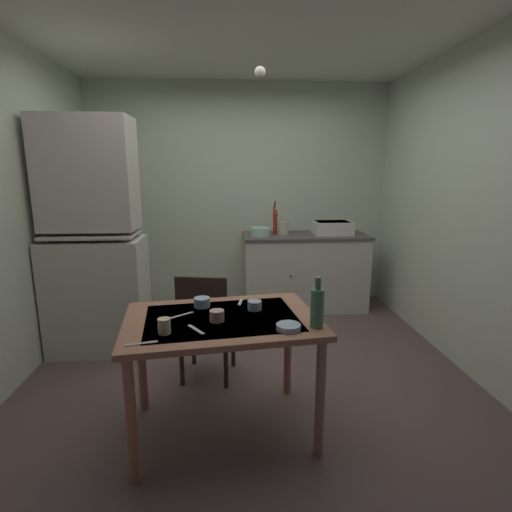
% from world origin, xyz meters
% --- Properties ---
extents(ground_plane, '(4.53, 4.53, 0.00)m').
position_xyz_m(ground_plane, '(0.00, 0.00, 0.00)').
color(ground_plane, brown).
extents(wall_back, '(3.62, 0.10, 2.62)m').
position_xyz_m(wall_back, '(0.00, 1.81, 1.31)').
color(wall_back, beige).
rests_on(wall_back, ground).
extents(wall_left, '(0.10, 3.63, 2.62)m').
position_xyz_m(wall_left, '(-1.81, 0.00, 1.31)').
color(wall_left, beige).
rests_on(wall_left, ground).
extents(wall_right, '(0.10, 3.63, 2.62)m').
position_xyz_m(wall_right, '(1.81, 0.00, 1.31)').
color(wall_right, beige).
rests_on(wall_right, ground).
extents(ceiling_slab, '(3.62, 3.63, 0.10)m').
position_xyz_m(ceiling_slab, '(0.00, 0.00, 2.67)').
color(ceiling_slab, silver).
extents(hutch_cabinet, '(0.83, 0.51, 2.05)m').
position_xyz_m(hutch_cabinet, '(-1.33, 0.46, 0.96)').
color(hutch_cabinet, beige).
rests_on(hutch_cabinet, ground).
extents(counter_cabinet, '(1.44, 0.64, 0.89)m').
position_xyz_m(counter_cabinet, '(0.75, 1.44, 0.44)').
color(counter_cabinet, beige).
rests_on(counter_cabinet, ground).
extents(sink_basin, '(0.44, 0.34, 0.15)m').
position_xyz_m(sink_basin, '(1.06, 1.44, 0.96)').
color(sink_basin, silver).
rests_on(sink_basin, counter_cabinet).
extents(hand_pump, '(0.05, 0.27, 0.39)m').
position_xyz_m(hand_pump, '(0.40, 1.49, 1.05)').
color(hand_pump, maroon).
rests_on(hand_pump, counter_cabinet).
extents(mixing_bowl_counter, '(0.22, 0.22, 0.09)m').
position_xyz_m(mixing_bowl_counter, '(0.22, 1.39, 0.93)').
color(mixing_bowl_counter, '#ADD1C1').
rests_on(mixing_bowl_counter, counter_cabinet).
extents(stoneware_crock, '(0.13, 0.13, 0.15)m').
position_xyz_m(stoneware_crock, '(0.49, 1.48, 0.96)').
color(stoneware_crock, beige).
rests_on(stoneware_crock, counter_cabinet).
extents(dining_table, '(1.23, 0.92, 0.75)m').
position_xyz_m(dining_table, '(-0.20, -0.79, 0.65)').
color(dining_table, '#9D684E').
rests_on(dining_table, ground).
extents(chair_far_side, '(0.46, 0.46, 0.87)m').
position_xyz_m(chair_far_side, '(-0.33, -0.17, 0.47)').
color(chair_far_side, '#2D2520').
rests_on(chair_far_side, ground).
extents(serving_bowl_wide, '(0.10, 0.10, 0.06)m').
position_xyz_m(serving_bowl_wide, '(-0.33, -0.59, 0.78)').
color(serving_bowl_wide, '#9EB2C6').
rests_on(serving_bowl_wide, dining_table).
extents(soup_bowl_small, '(0.14, 0.14, 0.03)m').
position_xyz_m(soup_bowl_small, '(0.17, -1.00, 0.77)').
color(soup_bowl_small, '#9EB2C6').
rests_on(soup_bowl_small, dining_table).
extents(teacup_mint, '(0.09, 0.09, 0.07)m').
position_xyz_m(teacup_mint, '(-0.22, -0.84, 0.79)').
color(teacup_mint, tan).
rests_on(teacup_mint, dining_table).
extents(teacup_cream, '(0.07, 0.07, 0.08)m').
position_xyz_m(teacup_cream, '(-0.50, -1.00, 0.79)').
color(teacup_cream, beige).
rests_on(teacup_cream, dining_table).
extents(mug_dark, '(0.09, 0.09, 0.06)m').
position_xyz_m(mug_dark, '(0.01, -0.67, 0.78)').
color(mug_dark, '#9EB2C6').
rests_on(mug_dark, dining_table).
extents(glass_bottle, '(0.08, 0.08, 0.29)m').
position_xyz_m(glass_bottle, '(0.34, -0.97, 0.87)').
color(glass_bottle, '#4C7F56').
rests_on(glass_bottle, dining_table).
extents(table_knife, '(0.16, 0.13, 0.00)m').
position_xyz_m(table_knife, '(-0.45, -0.75, 0.76)').
color(table_knife, silver).
rests_on(table_knife, dining_table).
extents(teaspoon_near_bowl, '(0.11, 0.14, 0.00)m').
position_xyz_m(teaspoon_near_bowl, '(-0.34, -0.97, 0.76)').
color(teaspoon_near_bowl, beige).
rests_on(teaspoon_near_bowl, dining_table).
extents(teaspoon_by_cup, '(0.16, 0.06, 0.00)m').
position_xyz_m(teaspoon_by_cup, '(-0.60, -1.13, 0.76)').
color(teaspoon_by_cup, beige).
rests_on(teaspoon_by_cup, dining_table).
extents(serving_spoon, '(0.04, 0.13, 0.00)m').
position_xyz_m(serving_spoon, '(-0.08, -0.52, 0.76)').
color(serving_spoon, beige).
rests_on(serving_spoon, dining_table).
extents(pendant_bulb, '(0.08, 0.08, 0.08)m').
position_xyz_m(pendant_bulb, '(0.10, 0.02, 2.31)').
color(pendant_bulb, '#F9EFCC').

